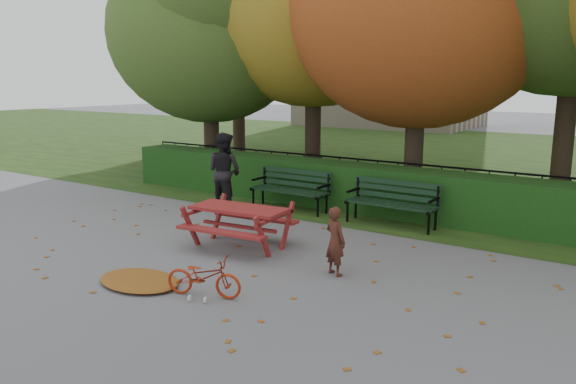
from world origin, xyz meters
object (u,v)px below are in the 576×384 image
Objects in this scene: bench_right at (393,199)px; adult at (224,171)px; child at (335,241)px; tree_a at (211,16)px; picnic_table at (239,216)px; bicycle at (204,277)px; bench_left at (291,186)px.

adult is (-3.64, -0.80, 0.33)m from bench_right.
bench_right is at bearing -62.06° from child.
tree_a is 4.21× the size of picnic_table.
adult is 5.14m from bicycle.
adult reaches higher than picnic_table.
tree_a is 9.32m from child.
picnic_table is at bearing -118.68° from bench_right.
bench_left is 4.26m from child.
bench_right is at bearing -24.55° from bicycle.
bench_left reaches higher than bicycle.
bench_left reaches higher than picnic_table.
bench_right is 3.74m from adult.
bench_left is 2.98m from picnic_table.
bench_right is at bearing 55.41° from picnic_table.
adult is (-1.24, -0.80, 0.33)m from bench_left.
adult is at bearing -10.30° from child.
tree_a reaches higher than bench_right.
child reaches higher than bench_right.
bench_left is 1.00× the size of bench_right.
bicycle is (5.75, -6.73, -4.24)m from tree_a.
adult is at bearing -147.12° from bench_left.
bench_right reaches higher than picnic_table.
child is 2.01m from bicycle.
bench_right is 1.74× the size of child.
bench_left is at bearing 2.77° from bicycle.
picnic_table is at bearing -73.66° from bench_left.
bench_right is 1.06× the size of adult.
child reaches higher than bicycle.
picnic_table is 2.94m from adult.
bench_right is 1.71× the size of bicycle.
tree_a is 4.40× the size of adult.
bench_left is at bearing -28.18° from child.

